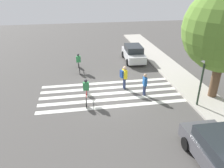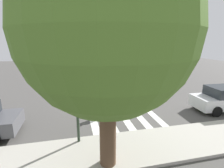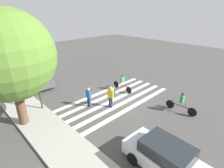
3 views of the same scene
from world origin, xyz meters
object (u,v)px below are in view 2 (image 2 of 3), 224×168
(traffic_light, at_px, (75,75))
(pedestrian_adult_blue_shirt, at_px, (125,91))
(pedestrian_adult_yellow_jacket, at_px, (111,99))
(cyclist_mid_street, at_px, (158,80))
(street_tree, at_px, (107,31))
(cyclist_near_curb, at_px, (98,84))

(traffic_light, relative_size, pedestrian_adult_blue_shirt, 2.46)
(pedestrian_adult_yellow_jacket, distance_m, cyclist_mid_street, 7.07)
(street_tree, bearing_deg, pedestrian_adult_blue_shirt, -112.78)
(street_tree, xyz_separation_m, cyclist_mid_street, (-6.65, -9.05, -3.86))
(street_tree, xyz_separation_m, pedestrian_adult_yellow_jacket, (-1.16, -4.59, -3.80))
(street_tree, bearing_deg, pedestrian_adult_yellow_jacket, -104.19)
(street_tree, bearing_deg, traffic_light, -61.99)
(traffic_light, relative_size, pedestrian_adult_yellow_jacket, 2.69)
(street_tree, bearing_deg, cyclist_mid_street, -126.30)
(traffic_light, bearing_deg, pedestrian_adult_yellow_jacket, -127.34)
(traffic_light, height_order, street_tree, street_tree)
(cyclist_mid_street, bearing_deg, pedestrian_adult_blue_shirt, 35.31)
(pedestrian_adult_blue_shirt, xyz_separation_m, cyclist_mid_street, (-4.21, -3.24, -0.18))
(street_tree, xyz_separation_m, cyclist_near_curb, (-0.97, -8.71, -3.86))
(street_tree, xyz_separation_m, pedestrian_adult_blue_shirt, (-2.44, -5.81, -3.68))
(traffic_light, relative_size, street_tree, 0.59)
(cyclist_mid_street, height_order, cyclist_near_curb, cyclist_near_curb)
(traffic_light, bearing_deg, cyclist_mid_street, -136.41)
(pedestrian_adult_blue_shirt, xyz_separation_m, cyclist_near_curb, (1.47, -2.90, -0.18))
(street_tree, distance_m, pedestrian_adult_yellow_jacket, 6.07)
(traffic_light, distance_m, cyclist_near_curb, 7.50)
(traffic_light, xyz_separation_m, cyclist_mid_street, (-7.61, -7.24, -2.22))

